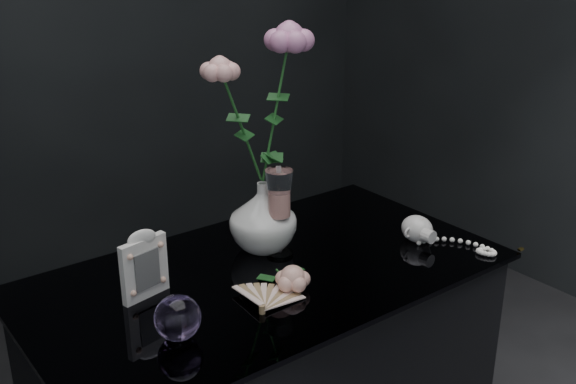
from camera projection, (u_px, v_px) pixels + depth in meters
vase at (263, 216)px, 1.57m from camera, size 0.16×0.16×0.16m
wine_glass at (279, 213)px, 1.53m from camera, size 0.06×0.06×0.21m
picture_frame at (144, 264)px, 1.36m from camera, size 0.13×0.11×0.15m
paperweight at (178, 318)px, 1.23m from camera, size 0.09×0.09×0.09m
paper_fan at (262, 308)px, 1.32m from camera, size 0.25×0.23×0.02m
loose_rose at (293, 278)px, 1.40m from camera, size 0.18×0.20×0.06m
pearl_jar at (417, 228)px, 1.62m from camera, size 0.24×0.25×0.07m
roses at (262, 101)px, 1.47m from camera, size 0.27×0.12×0.41m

